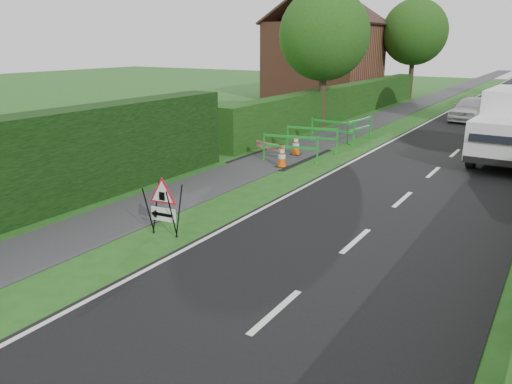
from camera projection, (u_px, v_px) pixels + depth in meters
The scene contains 15 objects.
ground at pixel (119, 298), 8.47m from camera, with size 120.00×120.00×0.00m, color #1F4F16.
footpath at pixel (433, 98), 38.39m from camera, with size 2.00×90.00×0.02m, color #2D2D30.
hedge_west_far at pixel (344, 117), 28.86m from camera, with size 1.00×24.00×1.80m, color #14380F.
house_west at pixel (324, 59), 37.05m from camera, with size 7.50×7.40×7.88m.
tree_nw at pixel (324, 35), 24.12m from camera, with size 4.40×4.40×6.70m.
tree_fw at pixel (415, 32), 37.00m from camera, with size 4.80×4.80×7.24m.
triangle_sign at pixel (161, 202), 10.95m from camera, with size 0.87×0.87×1.14m.
traffic_cone_3 at pixel (282, 156), 17.16m from camera, with size 0.38×0.38×0.79m.
traffic_cone_4 at pixel (296, 145), 19.04m from camera, with size 0.38×0.38×0.79m.
ped_barrier_0 at pixel (290, 145), 17.86m from camera, with size 2.09×0.75×1.00m.
ped_barrier_1 at pixel (312, 136), 19.58m from camera, with size 2.09×0.75×1.00m.
ped_barrier_2 at pixel (332, 129), 21.16m from camera, with size 2.08×0.52×1.00m.
ped_barrier_3 at pixel (360, 127), 21.67m from camera, with size 0.64×2.09×1.00m.
redwhite_plank at pixel (270, 158), 18.61m from camera, with size 1.50×0.04×0.25m, color red.
hatchback_car at pixel (471, 109), 27.20m from camera, with size 1.59×3.94×1.34m, color silver.
Camera 1 is at (6.00, -5.19, 4.18)m, focal length 35.00 mm.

